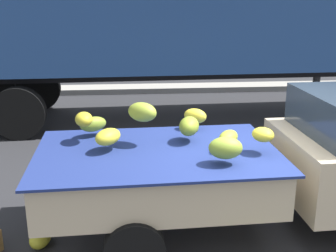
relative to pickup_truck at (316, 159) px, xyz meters
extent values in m
plane|color=#28282B|center=(-0.57, -0.30, -0.88)|extent=(220.00, 220.00, 0.00)
cube|color=gray|center=(-0.57, 8.12, -0.80)|extent=(80.00, 0.80, 0.16)
cube|color=#CCB793|center=(-1.99, -0.07, -0.30)|extent=(2.77, 1.81, 0.08)
cube|color=#CCB793|center=(-2.01, 0.76, -0.04)|extent=(2.71, 0.14, 0.44)
cube|color=#CCB793|center=(-1.96, -0.91, -0.04)|extent=(2.71, 0.14, 0.44)
cube|color=#CCB793|center=(-0.66, -0.03, -0.04)|extent=(0.11, 1.71, 0.44)
cube|color=#CCB793|center=(-3.31, -0.12, -0.04)|extent=(0.11, 1.71, 0.44)
cube|color=#B21914|center=(-2.02, 0.79, -0.08)|extent=(2.60, 0.10, 0.07)
cube|color=navy|center=(-1.99, -0.07, 0.19)|extent=(2.89, 1.93, 0.03)
ellipsoid|color=olive|center=(-1.28, -0.56, 0.39)|extent=(0.38, 0.29, 0.24)
ellipsoid|color=olive|center=(-1.57, 0.21, 0.40)|extent=(0.34, 0.42, 0.23)
ellipsoid|color=#9AA52D|center=(-1.16, -0.15, 0.36)|extent=(0.36, 0.40, 0.17)
ellipsoid|color=gold|center=(-2.55, -0.04, 0.38)|extent=(0.40, 0.44, 0.19)
ellipsoid|color=yellow|center=(-1.42, 0.69, 0.40)|extent=(0.38, 0.36, 0.20)
ellipsoid|color=olive|center=(-2.77, 0.53, 0.36)|extent=(0.40, 0.34, 0.19)
ellipsoid|color=gold|center=(-2.86, 0.31, 0.50)|extent=(0.26, 0.33, 0.18)
ellipsoid|color=#95A932|center=(-2.15, 0.16, 0.61)|extent=(0.45, 0.42, 0.23)
ellipsoid|color=yellow|center=(-0.79, -0.27, 0.43)|extent=(0.33, 0.34, 0.16)
cylinder|color=black|center=(0.62, 0.84, -0.56)|extent=(0.65, 0.22, 0.64)
cylinder|color=black|center=(-2.33, 0.74, -0.56)|extent=(0.65, 0.22, 0.64)
cylinder|color=black|center=(-2.28, -0.91, -0.56)|extent=(0.65, 0.22, 0.64)
cube|color=navy|center=(-1.01, 5.12, 1.72)|extent=(12.08, 2.89, 2.70)
cube|color=black|center=(-1.01, 5.12, 0.22)|extent=(11.05, 0.76, 0.30)
cylinder|color=black|center=(-4.65, 6.20, -0.34)|extent=(1.09, 0.34, 1.08)
cylinder|color=black|center=(-4.57, 3.80, -0.34)|extent=(1.09, 0.34, 1.08)
cylinder|color=#38383A|center=(2.29, 5.22, -0.26)|extent=(0.18, 0.18, 1.25)
ellipsoid|color=gold|center=(-3.38, -0.25, -0.78)|extent=(0.27, 0.40, 0.21)
camera|label=1|loc=(-2.26, -4.72, 1.93)|focal=45.22mm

